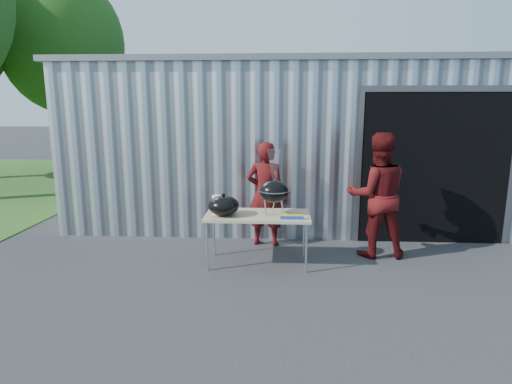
# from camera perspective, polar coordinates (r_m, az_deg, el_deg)

# --- Properties ---
(ground) EXTENTS (80.00, 80.00, 0.00)m
(ground) POSITION_cam_1_polar(r_m,az_deg,el_deg) (5.96, -4.34, -11.13)
(ground) COLOR #2C2C2F
(building) EXTENTS (8.20, 6.20, 3.10)m
(building) POSITION_cam_1_polar(r_m,az_deg,el_deg) (10.07, 4.24, 7.20)
(building) COLOR silver
(building) RESTS_ON ground
(tree_far) EXTENTS (3.96, 3.96, 6.56)m
(tree_far) POSITION_cam_1_polar(r_m,az_deg,el_deg) (16.29, -24.36, 17.52)
(tree_far) COLOR #442D19
(tree_far) RESTS_ON ground
(folding_table) EXTENTS (1.50, 0.75, 0.75)m
(folding_table) POSITION_cam_1_polar(r_m,az_deg,el_deg) (6.18, 0.22, -3.33)
(folding_table) COLOR tan
(folding_table) RESTS_ON ground
(kettle_grill) EXTENTS (0.43, 0.43, 0.93)m
(kettle_grill) POSITION_cam_1_polar(r_m,az_deg,el_deg) (6.08, 2.42, 0.87)
(kettle_grill) COLOR black
(kettle_grill) RESTS_ON folding_table
(grill_lid) EXTENTS (0.44, 0.44, 0.32)m
(grill_lid) POSITION_cam_1_polar(r_m,az_deg,el_deg) (6.08, -4.34, -1.82)
(grill_lid) COLOR black
(grill_lid) RESTS_ON folding_table
(paper_towels) EXTENTS (0.12, 0.12, 0.28)m
(paper_towels) POSITION_cam_1_polar(r_m,az_deg,el_deg) (6.15, -5.31, -1.73)
(paper_towels) COLOR white
(paper_towels) RESTS_ON folding_table
(white_tub) EXTENTS (0.20, 0.15, 0.10)m
(white_tub) POSITION_cam_1_polar(r_m,az_deg,el_deg) (6.42, -4.58, -1.96)
(white_tub) COLOR white
(white_tub) RESTS_ON folding_table
(foil_box) EXTENTS (0.32, 0.06, 0.06)m
(foil_box) POSITION_cam_1_polar(r_m,az_deg,el_deg) (5.91, 4.82, -3.34)
(foil_box) COLOR #183CA1
(foil_box) RESTS_ON folding_table
(person_cook) EXTENTS (0.67, 0.47, 1.72)m
(person_cook) POSITION_cam_1_polar(r_m,az_deg,el_deg) (7.02, 1.28, -0.26)
(person_cook) COLOR #4F0E0F
(person_cook) RESTS_ON ground
(person_bystander) EXTENTS (0.95, 0.76, 1.90)m
(person_bystander) POSITION_cam_1_polar(r_m,az_deg,el_deg) (6.74, 15.85, -0.43)
(person_bystander) COLOR #4F0E0F
(person_bystander) RESTS_ON ground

